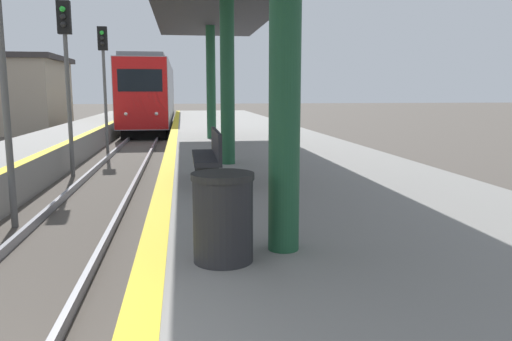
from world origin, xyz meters
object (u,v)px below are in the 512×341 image
signal_near (0,34)px  signal_mid (66,56)px  train (151,95)px  trash_bin (223,217)px  bench (209,155)px  signal_far (104,66)px

signal_near → signal_mid: same height
train → signal_mid: size_ratio=3.59×
train → trash_bin: train is taller
signal_near → trash_bin: 6.28m
train → trash_bin: bearing=-85.4°
train → signal_mid: (-1.21, -18.86, 1.19)m
signal_near → train: bearing=87.5°
trash_bin → bench: 4.16m
signal_mid → bench: 7.53m
trash_bin → bench: size_ratio=0.45×
signal_near → signal_far: (0.07, 11.20, 0.00)m
signal_near → bench: 4.13m
signal_near → bench: (3.52, -0.65, -2.07)m
signal_near → signal_far: size_ratio=1.00×
train → signal_far: bearing=-94.4°
signal_mid → train: bearing=86.3°
train → signal_mid: signal_mid is taller
train → bench: 25.25m
signal_far → trash_bin: size_ratio=5.84×
signal_mid → signal_far: size_ratio=1.00×
signal_near → signal_mid: 5.60m
bench → train: bearing=95.5°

